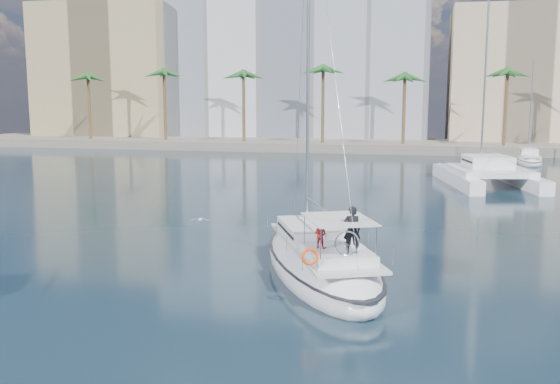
# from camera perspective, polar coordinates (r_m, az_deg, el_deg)

# --- Properties ---
(ground) EXTENTS (160.00, 160.00, 0.00)m
(ground) POSITION_cam_1_polar(r_m,az_deg,el_deg) (29.25, -2.99, -6.23)
(ground) COLOR black
(ground) RESTS_ON ground
(quay) EXTENTS (120.00, 14.00, 1.20)m
(quay) POSITION_cam_1_polar(r_m,az_deg,el_deg) (88.82, 7.49, 4.25)
(quay) COLOR gray
(quay) RESTS_ON ground
(building_modern) EXTENTS (42.00, 16.00, 28.00)m
(building_modern) POSITION_cam_1_polar(r_m,az_deg,el_deg) (102.31, 1.37, 12.43)
(building_modern) COLOR silver
(building_modern) RESTS_ON ground
(building_tan_left) EXTENTS (22.00, 14.00, 22.00)m
(building_tan_left) POSITION_cam_1_polar(r_m,az_deg,el_deg) (108.27, -15.11, 10.35)
(building_tan_left) COLOR tan
(building_tan_left) RESTS_ON ground
(building_beige) EXTENTS (20.00, 14.00, 20.00)m
(building_beige) POSITION_cam_1_polar(r_m,az_deg,el_deg) (98.33, 21.14, 9.66)
(building_beige) COLOR beige
(building_beige) RESTS_ON ground
(palm_left) EXTENTS (3.60, 3.60, 12.30)m
(palm_left) POSITION_cam_1_polar(r_m,az_deg,el_deg) (93.94, -14.10, 10.22)
(palm_left) COLOR brown
(palm_left) RESTS_ON ground
(palm_centre) EXTENTS (3.60, 3.60, 12.30)m
(palm_centre) POSITION_cam_1_polar(r_m,az_deg,el_deg) (84.60, 7.38, 10.59)
(palm_centre) COLOR brown
(palm_centre) RESTS_ON ground
(main_sloop) EXTENTS (8.45, 12.88, 18.30)m
(main_sloop) POSITION_cam_1_polar(r_m,az_deg,el_deg) (26.86, 3.74, -6.40)
(main_sloop) COLOR white
(main_sloop) RESTS_ON ground
(catamaran) EXTENTS (8.75, 13.82, 18.61)m
(catamaran) POSITION_cam_1_polar(r_m,az_deg,el_deg) (56.03, 18.46, 1.80)
(catamaran) COLOR white
(catamaran) RESTS_ON ground
(seagull) EXTENTS (1.03, 0.44, 0.19)m
(seagull) POSITION_cam_1_polar(r_m,az_deg,el_deg) (33.56, -7.28, -2.52)
(seagull) COLOR silver
(seagull) RESTS_ON ground
(moored_yacht_a) EXTENTS (3.37, 9.52, 11.90)m
(moored_yacht_a) POSITION_cam_1_polar(r_m,az_deg,el_deg) (75.65, 21.81, 2.45)
(moored_yacht_a) COLOR white
(moored_yacht_a) RESTS_ON ground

